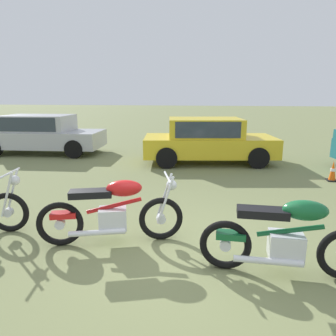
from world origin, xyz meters
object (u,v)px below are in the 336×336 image
at_px(motorcycle_green, 287,238).
at_px(car_silver, 41,132).
at_px(motorcycle_red, 113,212).
at_px(traffic_cone, 333,172).
at_px(car_yellow, 207,138).

xyz_separation_m(motorcycle_green, car_silver, (-7.42, 7.03, 0.31)).
xyz_separation_m(motorcycle_red, traffic_cone, (4.41, 4.19, -0.24)).
bearing_deg(car_silver, motorcycle_red, -56.70).
bearing_deg(car_yellow, car_silver, 165.21).
distance_m(motorcycle_red, traffic_cone, 6.09).
relative_size(motorcycle_green, traffic_cone, 3.86).
bearing_deg(motorcycle_green, car_yellow, 101.61).
distance_m(motorcycle_red, car_yellow, 6.05).
bearing_deg(motorcycle_green, motorcycle_red, 169.37).
bearing_deg(traffic_cone, motorcycle_green, -113.78).
bearing_deg(motorcycle_red, motorcycle_green, -28.54).
distance_m(car_yellow, traffic_cone, 3.76).
bearing_deg(motorcycle_red, traffic_cone, 26.39).
xyz_separation_m(motorcycle_green, traffic_cone, (2.06, 4.67, -0.24)).
bearing_deg(traffic_cone, car_yellow, 152.00).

